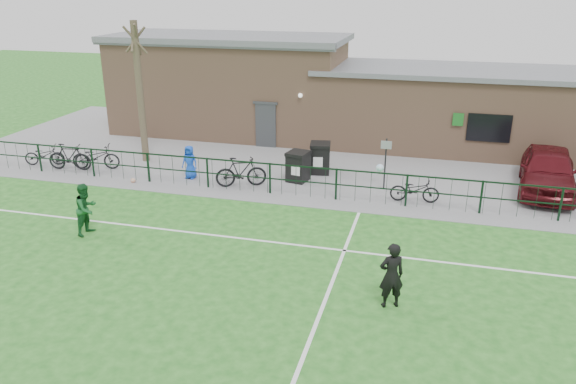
% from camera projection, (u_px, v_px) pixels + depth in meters
% --- Properties ---
extents(ground, '(90.00, 90.00, 0.00)m').
position_uv_depth(ground, '(234.00, 313.00, 13.49)').
color(ground, '#1F5E1B').
rests_on(ground, ground).
extents(paving_strip, '(34.00, 13.00, 0.02)m').
position_uv_depth(paving_strip, '(336.00, 155.00, 25.69)').
color(paving_strip, slate).
rests_on(paving_strip, ground).
extents(pitch_line_touch, '(28.00, 0.10, 0.01)m').
position_uv_depth(pitch_line_touch, '(308.00, 199.00, 20.54)').
color(pitch_line_touch, white).
rests_on(pitch_line_touch, ground).
extents(pitch_line_mid, '(28.00, 0.10, 0.01)m').
position_uv_depth(pitch_line_mid, '(280.00, 243.00, 17.10)').
color(pitch_line_mid, white).
rests_on(pitch_line_mid, ground).
extents(pitch_line_perp, '(0.10, 16.00, 0.01)m').
position_uv_depth(pitch_line_perp, '(315.00, 325.00, 13.00)').
color(pitch_line_perp, white).
rests_on(pitch_line_perp, ground).
extents(perimeter_fence, '(28.00, 0.10, 1.20)m').
position_uv_depth(perimeter_fence, '(309.00, 182.00, 20.51)').
color(perimeter_fence, black).
rests_on(perimeter_fence, ground).
extents(bare_tree, '(0.30, 0.30, 6.00)m').
position_uv_depth(bare_tree, '(140.00, 94.00, 23.86)').
color(bare_tree, '#473B2B').
rests_on(bare_tree, ground).
extents(wheelie_bin_left, '(0.89, 0.97, 1.11)m').
position_uv_depth(wheelie_bin_left, '(298.00, 167.00, 22.20)').
color(wheelie_bin_left, black).
rests_on(wheelie_bin_left, paving_strip).
extents(wheelie_bin_right, '(0.91, 1.00, 1.17)m').
position_uv_depth(wheelie_bin_right, '(320.00, 159.00, 23.15)').
color(wheelie_bin_right, black).
rests_on(wheelie_bin_right, paving_strip).
extents(sign_post, '(0.07, 0.07, 2.00)m').
position_uv_depth(sign_post, '(385.00, 164.00, 21.12)').
color(sign_post, black).
rests_on(sign_post, paving_strip).
extents(car_maroon, '(2.55, 5.06, 1.65)m').
position_uv_depth(car_maroon, '(548.00, 170.00, 21.01)').
color(car_maroon, '#4C0D13').
rests_on(car_maroon, paving_strip).
extents(bicycle_a, '(1.79, 1.08, 0.89)m').
position_uv_depth(bicycle_a, '(45.00, 155.00, 24.16)').
color(bicycle_a, black).
rests_on(bicycle_a, paving_strip).
extents(bicycle_b, '(1.93, 0.77, 1.13)m').
position_uv_depth(bicycle_b, '(70.00, 157.00, 23.49)').
color(bicycle_b, black).
rests_on(bicycle_b, paving_strip).
extents(bicycle_c, '(2.10, 1.18, 1.05)m').
position_uv_depth(bicycle_c, '(96.00, 157.00, 23.62)').
color(bicycle_c, black).
rests_on(bicycle_c, paving_strip).
extents(bicycle_d, '(2.02, 1.30, 1.18)m').
position_uv_depth(bicycle_d, '(241.00, 172.00, 21.56)').
color(bicycle_d, black).
rests_on(bicycle_d, paving_strip).
extents(bicycle_e, '(1.78, 0.75, 0.91)m').
position_uv_depth(bicycle_e, '(415.00, 190.00, 20.10)').
color(bicycle_e, black).
rests_on(bicycle_e, paving_strip).
extents(spectator_child, '(0.69, 0.47, 1.35)m').
position_uv_depth(spectator_child, '(190.00, 162.00, 22.45)').
color(spectator_child, blue).
rests_on(spectator_child, paving_strip).
extents(goalkeeper_kick, '(1.19, 3.55, 2.63)m').
position_uv_depth(goalkeeper_kick, '(391.00, 272.00, 13.56)').
color(goalkeeper_kick, black).
rests_on(goalkeeper_kick, ground).
extents(outfield_player, '(0.72, 0.87, 1.66)m').
position_uv_depth(outfield_player, '(86.00, 209.00, 17.49)').
color(outfield_player, '#175225').
rests_on(outfield_player, ground).
extents(ball_ground, '(0.19, 0.19, 0.19)m').
position_uv_depth(ball_ground, '(133.00, 180.00, 22.17)').
color(ball_ground, silver).
rests_on(ball_ground, ground).
extents(clubhouse, '(24.25, 5.40, 4.96)m').
position_uv_depth(clubhouse, '(331.00, 94.00, 27.83)').
color(clubhouse, '#A1775A').
rests_on(clubhouse, ground).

